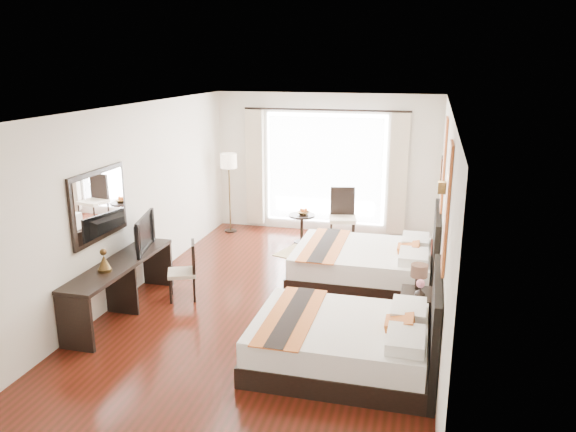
% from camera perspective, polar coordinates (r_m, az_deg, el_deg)
% --- Properties ---
extents(floor, '(4.50, 7.50, 0.01)m').
position_cam_1_polar(floor, '(8.24, -1.22, -8.95)').
color(floor, '#351409').
rests_on(floor, ground).
extents(ceiling, '(4.50, 7.50, 0.02)m').
position_cam_1_polar(ceiling, '(7.52, -1.35, 10.80)').
color(ceiling, white).
rests_on(ceiling, wall_headboard).
extents(wall_headboard, '(0.01, 7.50, 2.80)m').
position_cam_1_polar(wall_headboard, '(7.50, 15.49, -0.60)').
color(wall_headboard, silver).
rests_on(wall_headboard, floor).
extents(wall_desk, '(0.01, 7.50, 2.80)m').
position_cam_1_polar(wall_desk, '(8.62, -15.81, 1.46)').
color(wall_desk, silver).
rests_on(wall_desk, floor).
extents(wall_window, '(4.50, 0.01, 2.80)m').
position_cam_1_polar(wall_window, '(11.33, 3.84, 5.30)').
color(wall_window, silver).
rests_on(wall_window, floor).
extents(wall_entry, '(4.50, 0.01, 2.80)m').
position_cam_1_polar(wall_entry, '(4.50, -14.49, -11.61)').
color(wall_entry, silver).
rests_on(wall_entry, floor).
extents(window_glass, '(2.40, 0.02, 2.20)m').
position_cam_1_polar(window_glass, '(11.33, 3.82, 4.79)').
color(window_glass, white).
rests_on(window_glass, wall_window).
extents(sheer_curtain, '(2.30, 0.02, 2.10)m').
position_cam_1_polar(sheer_curtain, '(11.27, 3.76, 4.73)').
color(sheer_curtain, white).
rests_on(sheer_curtain, wall_window).
extents(drape_left, '(0.35, 0.14, 2.35)m').
position_cam_1_polar(drape_left, '(11.59, -3.37, 4.94)').
color(drape_left, '#B8A48F').
rests_on(drape_left, floor).
extents(drape_right, '(0.35, 0.14, 2.35)m').
position_cam_1_polar(drape_right, '(11.07, 11.13, 4.16)').
color(drape_right, '#B8A48F').
rests_on(drape_right, floor).
extents(art_panel_near, '(0.03, 0.50, 1.35)m').
position_cam_1_polar(art_panel_near, '(5.98, 15.86, 0.77)').
color(art_panel_near, maroon).
rests_on(art_panel_near, wall_headboard).
extents(art_panel_far, '(0.03, 0.50, 1.35)m').
position_cam_1_polar(art_panel_far, '(8.47, 15.57, 5.05)').
color(art_panel_far, maroon).
rests_on(art_panel_far, wall_headboard).
extents(wall_sconce, '(0.10, 0.14, 0.14)m').
position_cam_1_polar(wall_sconce, '(7.08, 15.37, 2.81)').
color(wall_sconce, '#473419').
rests_on(wall_sconce, wall_headboard).
extents(mirror_frame, '(0.04, 1.25, 0.95)m').
position_cam_1_polar(mirror_frame, '(7.90, -18.66, 1.09)').
color(mirror_frame, black).
rests_on(mirror_frame, wall_desk).
extents(mirror_glass, '(0.01, 1.12, 0.82)m').
position_cam_1_polar(mirror_glass, '(7.89, -18.50, 1.08)').
color(mirror_glass, white).
rests_on(mirror_glass, mirror_frame).
extents(bed_near, '(2.09, 1.63, 1.18)m').
position_cam_1_polar(bed_near, '(6.62, 6.16, -12.55)').
color(bed_near, black).
rests_on(bed_near, floor).
extents(bed_far, '(2.21, 1.72, 1.25)m').
position_cam_1_polar(bed_far, '(8.94, 8.21, -4.84)').
color(bed_far, black).
rests_on(bed_far, floor).
extents(nightstand, '(0.43, 0.53, 0.51)m').
position_cam_1_polar(nightstand, '(7.61, 12.93, -9.40)').
color(nightstand, black).
rests_on(nightstand, floor).
extents(table_lamp, '(0.22, 0.22, 0.35)m').
position_cam_1_polar(table_lamp, '(7.55, 13.18, -5.63)').
color(table_lamp, black).
rests_on(table_lamp, nightstand).
extents(vase, '(0.18, 0.18, 0.14)m').
position_cam_1_polar(vase, '(7.34, 13.25, -7.69)').
color(vase, black).
rests_on(vase, nightstand).
extents(console_desk, '(0.50, 2.20, 0.76)m').
position_cam_1_polar(console_desk, '(8.14, -16.57, -7.01)').
color(console_desk, black).
rests_on(console_desk, floor).
extents(television, '(0.32, 0.89, 0.51)m').
position_cam_1_polar(television, '(8.37, -14.89, -1.66)').
color(television, black).
rests_on(television, console_desk).
extents(bronze_figurine, '(0.20, 0.20, 0.27)m').
position_cam_1_polar(bronze_figurine, '(7.69, -18.18, -4.41)').
color(bronze_figurine, '#473419').
rests_on(bronze_figurine, console_desk).
extents(desk_chair, '(0.53, 0.53, 0.86)m').
position_cam_1_polar(desk_chair, '(8.47, -10.55, -6.56)').
color(desk_chair, '#B5A68B').
rests_on(desk_chair, floor).
extents(floor_lamp, '(0.33, 0.33, 1.62)m').
position_cam_1_polar(floor_lamp, '(11.31, -6.03, 5.06)').
color(floor_lamp, black).
rests_on(floor_lamp, floor).
extents(side_table, '(0.49, 0.49, 0.56)m').
position_cam_1_polar(side_table, '(10.79, 1.41, -1.30)').
color(side_table, black).
rests_on(side_table, floor).
extents(fruit_bowl, '(0.25, 0.25, 0.05)m').
position_cam_1_polar(fruit_bowl, '(10.71, 1.58, 0.28)').
color(fruit_bowl, '#452C18').
rests_on(fruit_bowl, side_table).
extents(window_chair, '(0.58, 0.58, 1.07)m').
position_cam_1_polar(window_chair, '(10.78, 5.53, -1.15)').
color(window_chair, '#B5A68B').
rests_on(window_chair, floor).
extents(jute_rug, '(1.48, 1.22, 0.01)m').
position_cam_1_polar(jute_rug, '(10.20, 2.69, -3.97)').
color(jute_rug, tan).
rests_on(jute_rug, floor).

